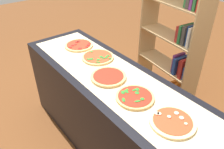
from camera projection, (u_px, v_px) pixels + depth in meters
ground_plane at (112, 145)px, 2.43m from camera, size 12.00×12.00×0.00m
counter at (112, 114)px, 2.18m from camera, size 2.17×0.66×0.89m
parchment_paper at (112, 76)px, 1.94m from camera, size 2.01×0.52×0.00m
pizza_pepperoni_0 at (79, 45)px, 2.41m from camera, size 0.30×0.30×0.02m
pizza_spinach_1 at (98, 57)px, 2.19m from camera, size 0.31×0.31×0.03m
pizza_plain_2 at (108, 77)px, 1.91m from camera, size 0.30×0.30×0.02m
pizza_spinach_3 at (135, 97)px, 1.69m from camera, size 0.29×0.29×0.03m
pizza_mushroom_4 at (172, 121)px, 1.48m from camera, size 0.31×0.31×0.03m
bookshelf at (178, 45)px, 2.73m from camera, size 0.91×0.40×1.65m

